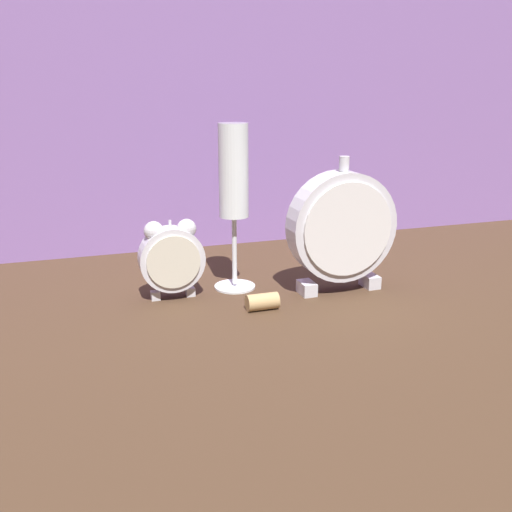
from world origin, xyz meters
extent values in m
plane|color=#422D1E|center=(0.00, 0.00, 0.00)|extent=(4.00, 4.00, 0.00)
cube|color=#8460A8|center=(0.00, 0.33, 0.37)|extent=(1.68, 0.01, 0.73)
cube|color=silver|center=(-0.15, 0.07, 0.01)|extent=(0.01, 0.01, 0.01)
cube|color=silver|center=(-0.10, 0.07, 0.01)|extent=(0.01, 0.01, 0.01)
cylinder|color=silver|center=(-0.12, 0.07, 0.06)|extent=(0.09, 0.03, 0.09)
cylinder|color=beige|center=(-0.12, 0.06, 0.06)|extent=(0.07, 0.00, 0.07)
sphere|color=silver|center=(-0.14, 0.07, 0.10)|extent=(0.03, 0.03, 0.03)
sphere|color=silver|center=(-0.10, 0.07, 0.10)|extent=(0.03, 0.03, 0.03)
cylinder|color=silver|center=(-0.12, 0.07, 0.10)|extent=(0.00, 0.00, 0.02)
cube|color=silver|center=(0.06, 0.03, 0.01)|extent=(0.02, 0.03, 0.02)
cube|color=silver|center=(0.16, 0.03, 0.01)|extent=(0.02, 0.03, 0.02)
cylinder|color=silver|center=(0.11, 0.03, 0.09)|extent=(0.15, 0.04, 0.15)
cylinder|color=silver|center=(0.11, 0.01, 0.09)|extent=(0.13, 0.00, 0.13)
cylinder|color=silver|center=(0.11, 0.03, 0.18)|extent=(0.01, 0.01, 0.02)
cylinder|color=silver|center=(-0.03, 0.09, 0.00)|extent=(0.06, 0.06, 0.01)
cylinder|color=silver|center=(-0.03, 0.09, 0.06)|extent=(0.01, 0.01, 0.10)
cylinder|color=white|center=(-0.03, 0.09, 0.17)|extent=(0.04, 0.04, 0.13)
cylinder|color=beige|center=(-0.03, 0.09, 0.15)|extent=(0.04, 0.04, 0.08)
cylinder|color=tan|center=(-0.02, -0.01, 0.01)|extent=(0.04, 0.02, 0.02)
camera|label=1|loc=(-0.25, -0.66, 0.28)|focal=40.00mm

